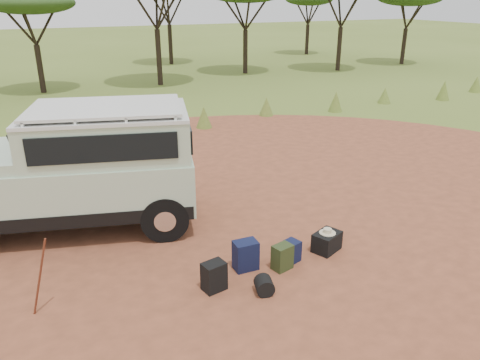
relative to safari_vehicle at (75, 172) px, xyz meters
name	(u,v)px	position (x,y,z in m)	size (l,w,h in m)	color
ground	(213,247)	(2.23, -2.02, -1.25)	(140.00, 140.00, 0.00)	#5B6E27
dirt_clearing	(213,246)	(2.23, -2.02, -1.25)	(23.00, 23.00, 0.01)	#994F32
grass_fringe	(124,124)	(2.35, 6.65, -0.85)	(36.60, 1.60, 0.90)	#5B6E27
safari_vehicle	(75,172)	(0.00, 0.00, 0.00)	(5.65, 3.38, 2.59)	#ABC4A7
walking_staff	(40,277)	(-0.92, -2.86, -0.59)	(0.03, 0.03, 1.37)	#602816
backpack_black	(214,277)	(1.71, -3.37, -0.99)	(0.38, 0.28, 0.51)	black
backpack_navy	(246,255)	(2.46, -3.01, -0.98)	(0.42, 0.30, 0.55)	#111936
backpack_olive	(282,257)	(3.06, -3.29, -1.01)	(0.35, 0.25, 0.48)	#2D3C1B
duffel_navy	(290,252)	(3.31, -3.14, -1.05)	(0.36, 0.27, 0.41)	#111936
hard_case	(327,242)	(4.17, -3.09, -1.06)	(0.54, 0.38, 0.38)	black
stuff_sack	(264,285)	(2.42, -3.82, -1.10)	(0.30, 0.30, 0.30)	black
safari_hat	(328,231)	(4.17, -3.09, -0.83)	(0.32, 0.32, 0.09)	beige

